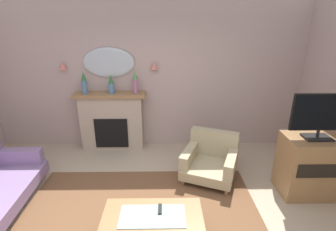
% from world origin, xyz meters
% --- Properties ---
extents(wall_back, '(7.00, 0.10, 2.85)m').
position_xyz_m(wall_back, '(0.00, 2.54, 1.43)').
color(wall_back, '#B29993').
rests_on(wall_back, ground).
extents(patterned_rug, '(3.20, 2.40, 0.01)m').
position_xyz_m(patterned_rug, '(0.00, 0.20, 0.01)').
color(patterned_rug, brown).
rests_on(patterned_rug, ground).
extents(fireplace, '(1.36, 0.36, 1.16)m').
position_xyz_m(fireplace, '(-0.71, 2.32, 0.57)').
color(fireplace, tan).
rests_on(fireplace, ground).
extents(mantel_vase_left, '(0.10, 0.10, 0.41)m').
position_xyz_m(mantel_vase_left, '(-1.16, 2.29, 1.36)').
color(mantel_vase_left, '#4C7093').
rests_on(mantel_vase_left, fireplace).
extents(mantel_vase_right, '(0.11, 0.11, 0.36)m').
position_xyz_m(mantel_vase_right, '(-0.66, 2.29, 1.33)').
color(mantel_vase_right, '#4C7093').
rests_on(mantel_vase_right, fireplace).
extents(mantel_vase_centre, '(0.10, 0.10, 0.43)m').
position_xyz_m(mantel_vase_centre, '(-0.21, 2.29, 1.37)').
color(mantel_vase_centre, '#9E6084').
rests_on(mantel_vase_centre, fireplace).
extents(wall_mirror, '(0.96, 0.06, 0.56)m').
position_xyz_m(wall_mirror, '(-0.71, 2.46, 1.71)').
color(wall_mirror, '#B2BCC6').
extents(wall_sconce_left, '(0.14, 0.14, 0.14)m').
position_xyz_m(wall_sconce_left, '(-1.56, 2.41, 1.66)').
color(wall_sconce_left, '#D17066').
extents(wall_sconce_right, '(0.14, 0.14, 0.14)m').
position_xyz_m(wall_sconce_right, '(0.14, 2.41, 1.66)').
color(wall_sconce_right, '#D17066').
extents(coffee_table, '(1.10, 0.60, 0.45)m').
position_xyz_m(coffee_table, '(0.19, -0.13, 0.38)').
color(coffee_table, olive).
rests_on(coffee_table, ground).
extents(tv_remote, '(0.04, 0.16, 0.02)m').
position_xyz_m(tv_remote, '(0.27, -0.03, 0.45)').
color(tv_remote, black).
rests_on(tv_remote, coffee_table).
extents(armchair_in_corner, '(1.05, 1.06, 0.71)m').
position_xyz_m(armchair_in_corner, '(1.09, 1.31, 0.31)').
color(armchair_in_corner, tan).
rests_on(armchair_in_corner, ground).
extents(tv_cabinet, '(0.80, 0.57, 0.90)m').
position_xyz_m(tv_cabinet, '(2.45, 0.84, 0.45)').
color(tv_cabinet, olive).
rests_on(tv_cabinet, ground).
extents(tv_flatscreen, '(0.84, 0.24, 0.65)m').
position_xyz_m(tv_flatscreen, '(2.45, 0.82, 1.25)').
color(tv_flatscreen, black).
rests_on(tv_flatscreen, tv_cabinet).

